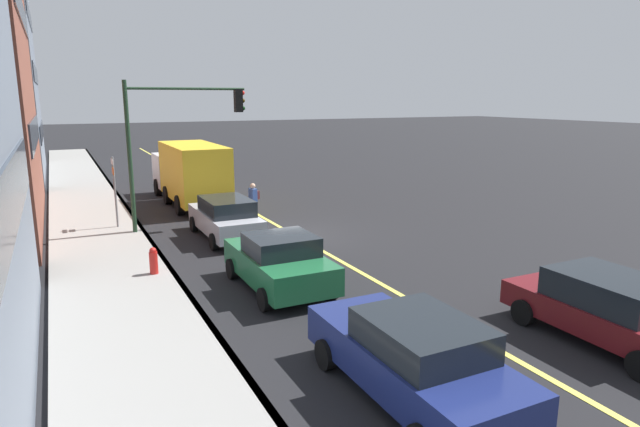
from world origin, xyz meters
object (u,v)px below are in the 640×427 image
pedestrian_with_backpack (254,200)px  fire_hydrant (154,263)px  car_maroon (609,308)px  car_silver (225,217)px  truck_yellow (190,172)px  traffic_light_mast (176,129)px  street_sign_post (115,188)px  car_navy (413,357)px  car_green (279,262)px

pedestrian_with_backpack → fire_hydrant: pedestrian_with_backpack is taller
car_maroon → car_silver: bearing=21.8°
truck_yellow → traffic_light_mast: 6.02m
pedestrian_with_backpack → street_sign_post: bearing=78.6°
truck_yellow → pedestrian_with_backpack: size_ratio=4.79×
car_maroon → pedestrian_with_backpack: 14.46m
car_navy → street_sign_post: street_sign_post is taller
truck_yellow → pedestrian_with_backpack: 5.40m
car_maroon → truck_yellow: size_ratio=0.54×
street_sign_post → car_maroon: bearing=-151.2°
car_green → street_sign_post: size_ratio=1.40×
truck_yellow → car_navy: bearing=178.2°
car_green → street_sign_post: bearing=19.8°
car_navy → car_maroon: car_navy is taller
street_sign_post → car_navy: bearing=-167.9°
car_navy → street_sign_post: (15.20, 3.27, 0.94)m
car_green → car_silver: bearing=-2.4°
car_maroon → fire_hydrant: 11.77m
car_green → traffic_light_mast: traffic_light_mast is taller
car_green → traffic_light_mast: (7.85, 1.01, 3.23)m
truck_yellow → street_sign_post: (-4.09, 3.87, 0.12)m
car_silver → traffic_light_mast: (1.90, 1.26, 3.20)m
truck_yellow → fire_hydrant: bearing=161.6°
street_sign_post → fire_hydrant: size_ratio=3.11×
traffic_light_mast → fire_hydrant: 6.78m
traffic_light_mast → car_navy: bearing=-175.9°
car_maroon → traffic_light_mast: size_ratio=0.75×
truck_yellow → street_sign_post: size_ratio=2.74×
pedestrian_with_backpack → traffic_light_mast: bearing=92.1°
car_silver → truck_yellow: (7.17, -0.36, 0.80)m
car_green → truck_yellow: (13.13, -0.60, 0.83)m
car_silver → traffic_light_mast: traffic_light_mast is taller
car_navy → fire_hydrant: bearing=19.1°
car_green → truck_yellow: 13.17m
car_maroon → fire_hydrant: car_maroon is taller
fire_hydrant → traffic_light_mast: bearing=-19.7°
car_silver → fire_hydrant: (-3.55, 3.21, -0.34)m
pedestrian_with_backpack → street_sign_post: street_sign_post is taller
car_maroon → truck_yellow: bearing=13.1°
car_green → fire_hydrant: car_green is taller
car_navy → car_green: size_ratio=1.14×
car_maroon → street_sign_post: bearing=28.8°
car_green → fire_hydrant: bearing=50.8°
traffic_light_mast → car_silver: bearing=-146.4°
car_green → pedestrian_with_backpack: pedestrian_with_backpack is taller
car_green → pedestrian_with_backpack: (7.96, -2.06, 0.20)m
car_silver → street_sign_post: bearing=48.7°
car_navy → car_green: car_green is taller
car_silver → pedestrian_with_backpack: bearing=-42.1°
pedestrian_with_backpack → street_sign_post: size_ratio=0.57×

